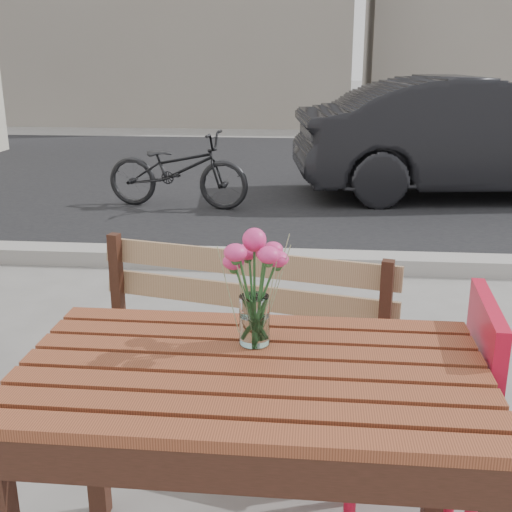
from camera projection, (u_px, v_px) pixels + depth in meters
The scene contains 7 objects.
street at pixel (289, 204), 6.90m from camera, with size 30.00×8.12×0.12m.
main_table at pixel (252, 408), 1.75m from camera, with size 1.26×0.74×0.78m.
main_bench at pixel (236, 320), 2.70m from camera, with size 1.38×0.69×0.83m.
red_chair at pixel (439, 411), 1.99m from camera, with size 0.47×0.47×0.88m.
main_vase at pixel (254, 274), 1.78m from camera, with size 0.19×0.19×0.34m.
parked_car at pixel (477, 137), 7.27m from camera, with size 1.42×4.07×1.34m, color black.
bicycle at pixel (177, 170), 6.78m from camera, with size 0.54×1.54×0.81m, color black.
Camera 1 is at (0.26, -1.69, 1.57)m, focal length 45.00 mm.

